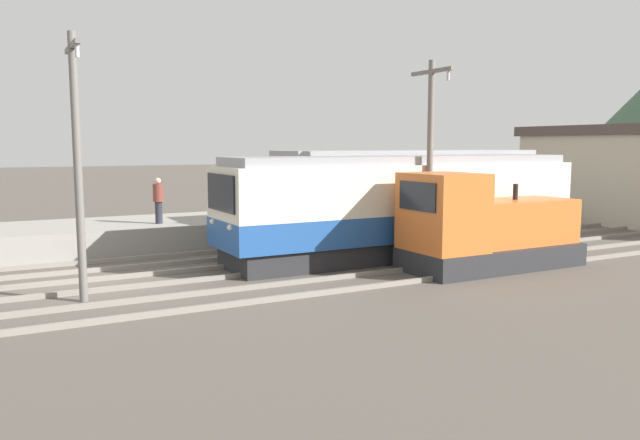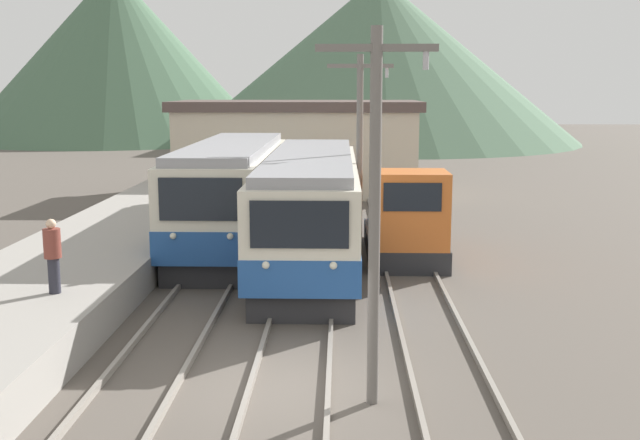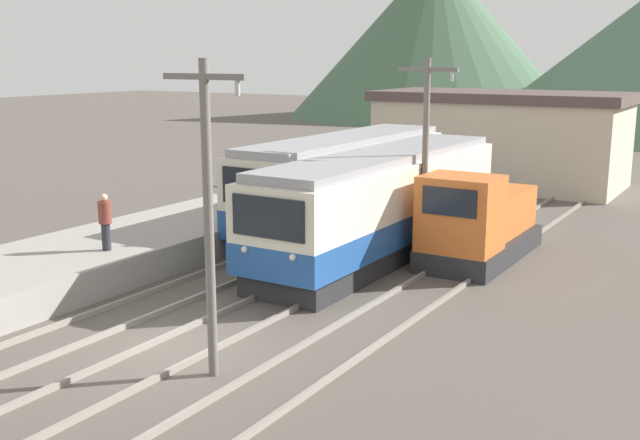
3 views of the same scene
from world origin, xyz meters
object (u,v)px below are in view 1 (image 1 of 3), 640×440
Objects in this scene: shunting_locomotive at (484,230)px; person_on_platform at (158,199)px; commuter_train_center at (404,209)px; commuter_train_left at (410,199)px; catenary_mast_mid at (430,154)px; catenary_mast_near at (77,157)px.

shunting_locomotive is 11.64m from person_on_platform.
shunting_locomotive is 3.47× the size of person_on_platform.
commuter_train_left is at bearing 140.37° from commuter_train_center.
person_on_platform is at bearing -136.68° from shunting_locomotive.
person_on_platform is at bearing -127.59° from commuter_train_center.
commuter_train_left is 0.89× the size of commuter_train_center.
catenary_mast_mid reaches higher than person_on_platform.
commuter_train_center is 2.45m from catenary_mast_mid.
commuter_train_left reaches higher than person_on_platform.
catenary_mast_near and catenary_mast_mid have the same top height.
catenary_mast_mid is (4.31, -2.42, 1.87)m from commuter_train_left.
commuter_train_left is 13.81m from catenary_mast_near.
person_on_platform is (-6.96, 3.58, -1.69)m from catenary_mast_near.
commuter_train_center is 2.27× the size of shunting_locomotive.
commuter_train_center is 10.95m from catenary_mast_near.
catenary_mast_mid is (0.00, 10.56, 0.00)m from catenary_mast_near.
commuter_train_left reaches higher than shunting_locomotive.
catenary_mast_near is 8.01m from person_on_platform.
catenary_mast_near is at bearing -90.00° from catenary_mast_mid.
shunting_locomotive is (5.80, -1.43, -0.47)m from commuter_train_left.
commuter_train_center is 7.87× the size of person_on_platform.
catenary_mast_mid reaches higher than commuter_train_center.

